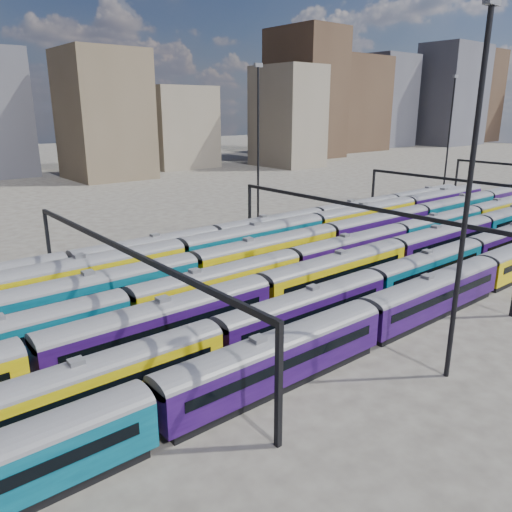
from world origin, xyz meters
TOP-DOWN VIEW (x-y plane):
  - ground at (0.00, 0.00)m, footprint 500.00×500.00m
  - rake_0 at (-5.75, -15.00)m, footprint 117.96×2.88m
  - rake_1 at (11.17, -10.00)m, footprint 94.55×2.77m
  - rake_2 at (-8.67, -5.00)m, footprint 124.20×3.03m
  - rake_3 at (0.03, 0.00)m, footprint 118.76×2.90m
  - rake_4 at (11.46, 5.00)m, footprint 127.18×3.10m
  - rake_5 at (2.83, 10.00)m, footprint 111.73×3.27m
  - rake_6 at (-9.81, 15.00)m, footprint 137.19×2.87m
  - gantry_1 at (-20.00, 0.00)m, footprint 0.35×40.35m
  - gantry_2 at (10.00, 0.00)m, footprint 0.35×40.35m
  - gantry_3 at (40.00, 0.00)m, footprint 0.35×40.35m
  - mast_2 at (-5.00, -22.00)m, footprint 1.40×0.50m
  - mast_3 at (15.00, 24.00)m, footprint 1.40×0.50m
  - mast_5 at (65.00, 20.00)m, footprint 1.40×0.50m
  - skyline at (104.75, 105.73)m, footprint 399.22×60.48m

SIDE VIEW (x-z plane):
  - ground at x=0.00m, z-range 0.00..0.00m
  - rake_1 at x=11.17m, z-range 0.12..4.77m
  - rake_6 at x=-9.81m, z-range 0.12..4.94m
  - rake_0 at x=-5.75m, z-range 0.12..4.96m
  - rake_3 at x=0.03m, z-range 0.12..4.99m
  - rake_2 at x=-8.67m, z-range 0.13..5.23m
  - rake_4 at x=11.46m, z-range 0.13..5.36m
  - rake_5 at x=2.83m, z-range 0.14..5.66m
  - gantry_1 at x=-20.00m, z-range 2.78..10.80m
  - gantry_2 at x=10.00m, z-range 2.78..10.80m
  - gantry_3 at x=40.00m, z-range 2.78..10.80m
  - mast_2 at x=-5.00m, z-range 1.17..26.77m
  - mast_3 at x=15.00m, z-range 1.17..26.77m
  - mast_5 at x=65.00m, z-range 1.17..26.77m
  - skyline at x=104.75m, z-range -4.18..45.85m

